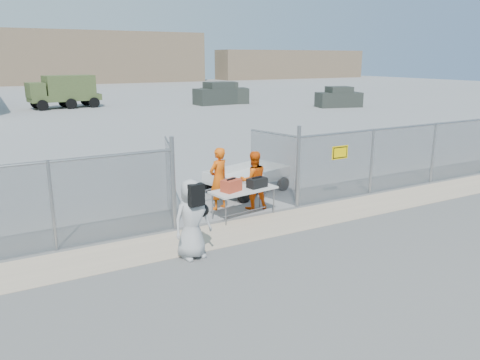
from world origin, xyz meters
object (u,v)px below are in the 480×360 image
folding_table (244,203)px  utility_trailer (247,180)px  security_worker_right (253,180)px  security_worker_left (219,179)px  visitor (192,219)px

folding_table → utility_trailer: utility_trailer is taller
security_worker_right → utility_trailer: size_ratio=0.49×
utility_trailer → security_worker_right: bearing=-131.2°
security_worker_left → visitor: 3.58m
security_worker_left → security_worker_right: size_ratio=1.07×
security_worker_right → utility_trailer: 1.87m
utility_trailer → folding_table: bearing=-139.3°
security_worker_left → visitor: security_worker_left is taller
security_worker_left → utility_trailer: bearing=-163.6°
security_worker_left → utility_trailer: 2.12m
visitor → utility_trailer: (3.77, 4.09, -0.49)m
folding_table → utility_trailer: 2.55m
visitor → security_worker_right: bearing=31.5°
folding_table → security_worker_left: size_ratio=1.03×
security_worker_right → utility_trailer: bearing=-103.1°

